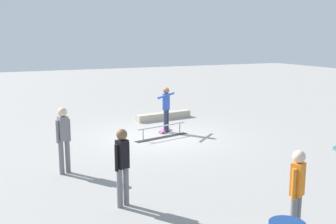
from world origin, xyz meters
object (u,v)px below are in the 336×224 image
(bystander_black_shirt, at_px, (122,163))
(grind_rail, at_px, (162,132))
(skateboard_main, at_px, (165,130))
(bystander_grey_shirt, at_px, (64,137))
(bystander_orange_shirt, at_px, (297,190))
(skate_ledge, at_px, (164,116))
(skater_main, at_px, (166,106))

(bystander_black_shirt, bearing_deg, grind_rail, -141.97)
(skateboard_main, relative_size, bystander_grey_shirt, 0.41)
(skateboard_main, relative_size, bystander_orange_shirt, 0.44)
(skateboard_main, xyz_separation_m, bystander_black_shirt, (3.55, 5.76, 0.86))
(grind_rail, distance_m, skate_ledge, 3.18)
(skater_main, xyz_separation_m, bystander_orange_shirt, (1.28, 8.26, -0.06))
(bystander_black_shirt, bearing_deg, bystander_grey_shirt, -94.77)
(bystander_orange_shirt, distance_m, bystander_black_shirt, 3.46)
(grind_rail, relative_size, bystander_orange_shirt, 1.34)
(grind_rail, xyz_separation_m, skateboard_main, (-0.46, -0.77, -0.12))
(skater_main, bearing_deg, skateboard_main, 54.63)
(skate_ledge, bearing_deg, bystander_grey_shirt, 45.60)
(bystander_grey_shirt, relative_size, bystander_orange_shirt, 1.08)
(skateboard_main, height_order, bystander_orange_shirt, bystander_orange_shirt)
(grind_rail, relative_size, bystander_grey_shirt, 1.24)
(grind_rail, bearing_deg, skateboard_main, -133.65)
(grind_rail, relative_size, skateboard_main, 3.05)
(skateboard_main, bearing_deg, skater_main, 51.30)
(grind_rail, relative_size, skater_main, 1.29)
(bystander_grey_shirt, xyz_separation_m, bystander_orange_shirt, (-3.00, 5.20, -0.07))
(grind_rail, distance_m, bystander_black_shirt, 5.92)
(skate_ledge, xyz_separation_m, bystander_orange_shirt, (2.16, 10.47, 0.77))
(skater_main, distance_m, bystander_orange_shirt, 8.36)
(skater_main, distance_m, bystander_grey_shirt, 5.26)
(grind_rail, bearing_deg, bystander_orange_shirt, 70.81)
(skate_ledge, distance_m, skater_main, 2.52)
(grind_rail, bearing_deg, bystander_black_shirt, 45.11)
(skateboard_main, height_order, bystander_black_shirt, bystander_black_shirt)
(skate_ledge, bearing_deg, grind_rail, 64.91)
(skate_ledge, relative_size, bystander_grey_shirt, 1.46)
(skateboard_main, xyz_separation_m, bystander_grey_shirt, (4.27, 3.16, 0.91))
(skate_ledge, xyz_separation_m, skateboard_main, (0.89, 2.11, -0.07))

